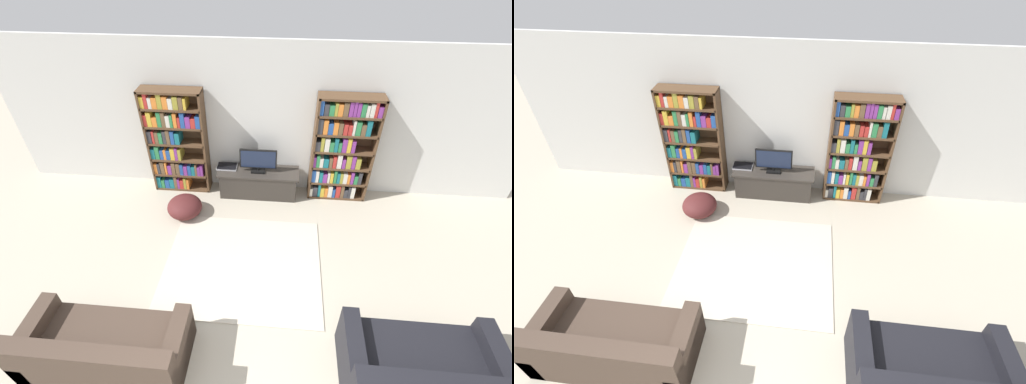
# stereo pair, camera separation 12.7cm
# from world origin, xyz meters

# --- Properties ---
(wall_back) EXTENTS (8.80, 0.06, 2.60)m
(wall_back) POSITION_xyz_m (0.00, 4.23, 1.30)
(wall_back) COLOR silver
(wall_back) RESTS_ON ground_plane
(bookshelf_left) EXTENTS (1.00, 0.30, 1.88)m
(bookshelf_left) POSITION_xyz_m (-1.49, 4.05, 0.96)
(bookshelf_left) COLOR #513823
(bookshelf_left) RESTS_ON ground_plane
(bookshelf_right) EXTENTS (1.00, 0.30, 1.88)m
(bookshelf_right) POSITION_xyz_m (1.30, 4.04, 0.95)
(bookshelf_right) COLOR #513823
(bookshelf_right) RESTS_ON ground_plane
(tv_stand) EXTENTS (1.41, 0.45, 0.50)m
(tv_stand) POSITION_xyz_m (-0.05, 3.95, 0.25)
(tv_stand) COLOR #332D28
(tv_stand) RESTS_ON ground_plane
(television) EXTENTS (0.63, 0.16, 0.43)m
(television) POSITION_xyz_m (-0.05, 3.93, 0.72)
(television) COLOR black
(television) RESTS_ON tv_stand
(laptop) EXTENTS (0.35, 0.24, 0.03)m
(laptop) POSITION_xyz_m (-0.61, 4.01, 0.51)
(laptop) COLOR #B7B7BC
(laptop) RESTS_ON tv_stand
(area_rug) EXTENTS (2.23, 1.87, 0.02)m
(area_rug) POSITION_xyz_m (-0.13, 2.29, 0.01)
(area_rug) COLOR beige
(area_rug) RESTS_ON ground_plane
(couch_left_sectional) EXTENTS (1.76, 0.80, 0.76)m
(couch_left_sectional) POSITION_xyz_m (-1.45, 0.79, 0.27)
(couch_left_sectional) COLOR #423328
(couch_left_sectional) RESTS_ON ground_plane
(couch_right_sofa) EXTENTS (1.59, 0.89, 0.82)m
(couch_right_sofa) POSITION_xyz_m (1.89, 0.83, 0.29)
(couch_right_sofa) COLOR black
(couch_right_sofa) RESTS_ON ground_plane
(beanbag_ottoman) EXTENTS (0.57, 0.57, 0.34)m
(beanbag_ottoman) POSITION_xyz_m (-1.22, 3.27, 0.17)
(beanbag_ottoman) COLOR #4C1E1E
(beanbag_ottoman) RESTS_ON ground_plane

